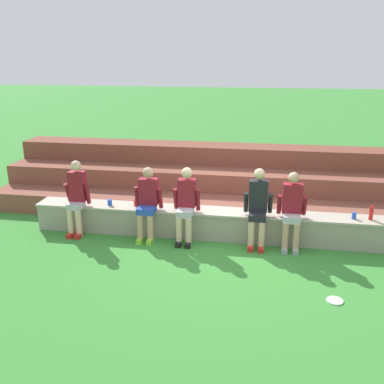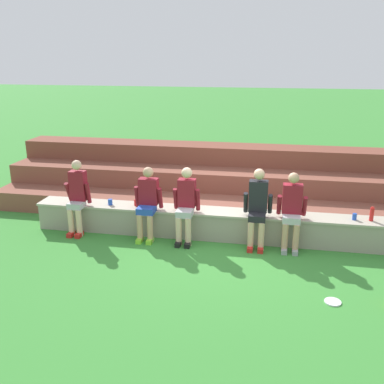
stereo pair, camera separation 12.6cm
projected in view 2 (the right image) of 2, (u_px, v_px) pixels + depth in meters
name	position (u px, v px, depth m)	size (l,w,h in m)	color
ground_plane	(226.00, 243.00, 8.16)	(80.00, 80.00, 0.00)	#388433
stone_seating_wall	(228.00, 224.00, 8.30)	(7.59, 0.53, 0.54)	gray
brick_bleachers	(237.00, 184.00, 10.12)	(10.74, 2.37, 1.29)	brown
person_far_left	(77.00, 195.00, 8.44)	(0.48, 0.52, 1.44)	beige
person_left_of_center	(148.00, 201.00, 8.20)	(0.54, 0.57, 1.37)	tan
person_center	(186.00, 203.00, 8.07)	(0.50, 0.60, 1.39)	beige
person_right_of_center	(258.00, 206.00, 7.83)	(0.52, 0.55, 1.44)	#DBAD89
person_far_right	(292.00, 209.00, 7.75)	(0.53, 0.54, 1.39)	tan
water_bottle_mid_right	(372.00, 214.00, 7.73)	(0.07, 0.07, 0.26)	red
plastic_cup_right_end	(354.00, 217.00, 7.80)	(0.08, 0.08, 0.12)	blue
plastic_cup_left_end	(110.00, 202.00, 8.57)	(0.09, 0.09, 0.12)	blue
plastic_cup_middle	(136.00, 203.00, 8.54)	(0.08, 0.08, 0.11)	red
frisbee	(333.00, 302.00, 6.21)	(0.24, 0.24, 0.02)	white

